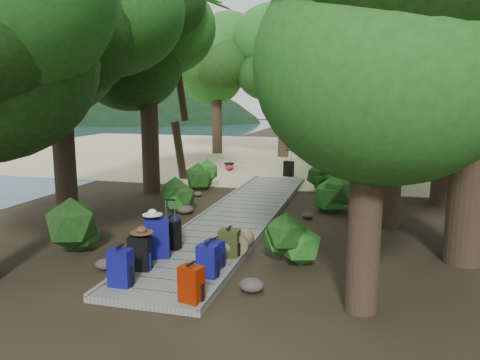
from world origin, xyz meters
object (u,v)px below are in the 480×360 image
(backpack_left_b, at_px, (140,251))
(backpack_right_b, at_px, (208,259))
(backpack_right_c, at_px, (215,252))
(sun_lounger, at_px, (366,165))
(backpack_left_c, at_px, (157,236))
(backpack_right_a, at_px, (191,282))
(backpack_left_d, at_px, (170,229))
(lone_suitcase_on_sand, at_px, (289,169))
(suitcase_on_boardwalk, at_px, (171,234))
(kayak, at_px, (229,165))
(backpack_left_a, at_px, (120,266))
(duffel_right_khaki, at_px, (236,241))
(backpack_right_d, at_px, (229,242))

(backpack_left_b, distance_m, backpack_right_b, 1.33)
(backpack_right_c, xyz_separation_m, sun_lounger, (2.69, 13.02, -0.05))
(backpack_left_c, height_order, backpack_right_a, backpack_left_c)
(backpack_left_d, bearing_deg, lone_suitcase_on_sand, 84.75)
(backpack_left_b, height_order, backpack_right_a, backpack_left_b)
(backpack_left_d, relative_size, backpack_right_a, 0.94)
(backpack_left_d, height_order, suitcase_on_boardwalk, suitcase_on_boardwalk)
(backpack_left_b, distance_m, backpack_left_d, 1.69)
(backpack_left_c, distance_m, kayak, 12.48)
(backpack_left_a, bearing_deg, suitcase_on_boardwalk, 88.44)
(backpack_left_b, relative_size, suitcase_on_boardwalk, 1.16)
(backpack_left_c, xyz_separation_m, kayak, (-2.14, 12.29, -0.36))
(backpack_left_b, height_order, backpack_right_b, backpack_left_b)
(backpack_left_a, bearing_deg, lone_suitcase_on_sand, 85.31)
(duffel_right_khaki, bearing_deg, backpack_right_c, -118.24)
(suitcase_on_boardwalk, relative_size, lone_suitcase_on_sand, 0.96)
(backpack_left_c, xyz_separation_m, lone_suitcase_on_sand, (0.86, 10.92, -0.22))
(backpack_left_d, bearing_deg, backpack_left_b, -85.12)
(kayak, bearing_deg, backpack_left_a, -96.29)
(backpack_left_d, bearing_deg, backpack_left_a, -85.64)
(backpack_left_b, relative_size, duffel_right_khaki, 1.11)
(backpack_right_a, bearing_deg, backpack_left_b, 158.80)
(backpack_left_d, xyz_separation_m, duffel_right_khaki, (1.58, -0.22, -0.09))
(backpack_left_a, xyz_separation_m, suitcase_on_boardwalk, (0.02, 2.06, -0.05))
(backpack_left_b, xyz_separation_m, backpack_right_c, (1.28, 0.51, -0.07))
(backpack_left_d, relative_size, lone_suitcase_on_sand, 0.94)
(duffel_right_khaki, bearing_deg, lone_suitcase_on_sand, 74.54)
(backpack_right_c, bearing_deg, duffel_right_khaki, 98.51)
(lone_suitcase_on_sand, bearing_deg, backpack_left_a, -83.06)
(backpack_right_b, height_order, sun_lounger, backpack_right_b)
(backpack_left_c, xyz_separation_m, backpack_right_a, (1.41, -1.78, -0.12))
(backpack_right_c, relative_size, kayak, 0.16)
(backpack_right_b, xyz_separation_m, sun_lounger, (2.65, 13.53, -0.09))
(duffel_right_khaki, bearing_deg, backpack_left_a, -140.87)
(backpack_left_b, bearing_deg, backpack_left_a, -94.92)
(backpack_right_a, height_order, suitcase_on_boardwalk, backpack_right_a)
(backpack_right_d, relative_size, lone_suitcase_on_sand, 0.96)
(suitcase_on_boardwalk, bearing_deg, backpack_left_c, -82.86)
(backpack_left_a, relative_size, backpack_right_a, 1.12)
(backpack_left_a, xyz_separation_m, backpack_right_d, (1.35, 1.90, -0.05))
(backpack_left_b, relative_size, backpack_right_c, 1.26)
(backpack_left_d, bearing_deg, backpack_right_d, -19.51)
(backpack_left_a, relative_size, duffel_right_khaki, 1.11)
(backpack_right_a, distance_m, backpack_right_b, 1.05)
(duffel_right_khaki, distance_m, suitcase_on_boardwalk, 1.40)
(backpack_left_a, distance_m, backpack_left_b, 0.77)
(backpack_left_b, xyz_separation_m, backpack_right_b, (1.32, -0.00, -0.03))
(backpack_right_d, bearing_deg, suitcase_on_boardwalk, 172.40)
(backpack_left_d, bearing_deg, suitcase_on_boardwalk, -63.65)
(backpack_left_c, relative_size, kayak, 0.25)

